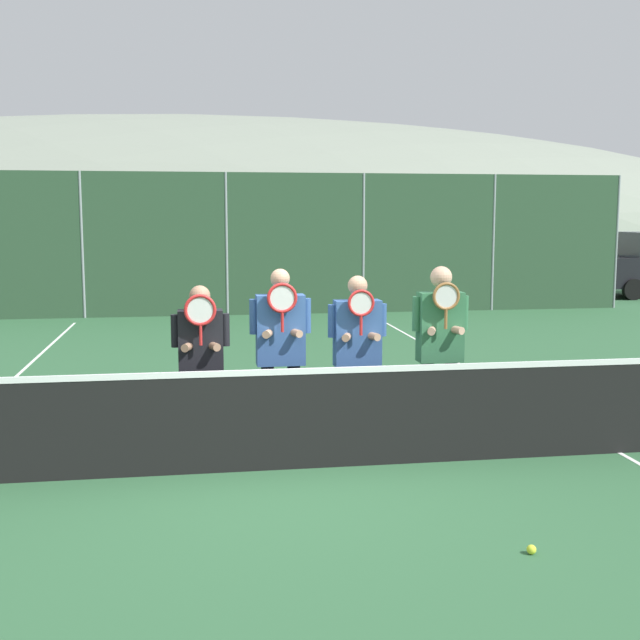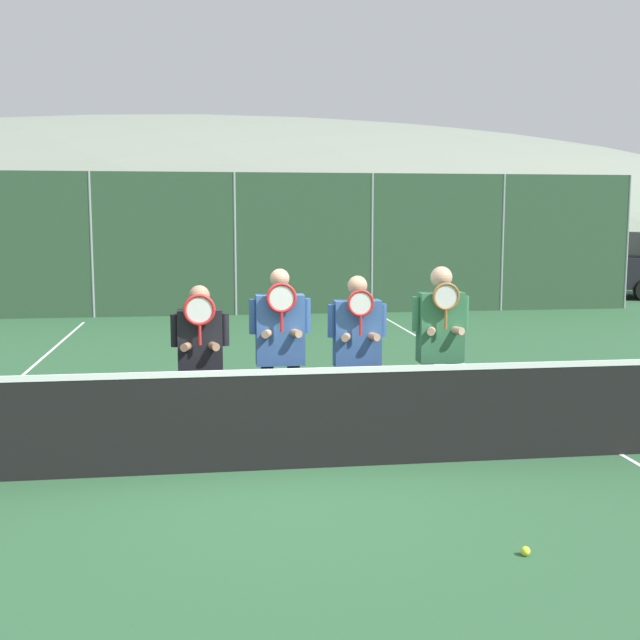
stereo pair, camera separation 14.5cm
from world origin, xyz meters
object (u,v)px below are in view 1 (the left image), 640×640
Objects in this scene: player_leftmost at (201,357)px; player_rightmost at (440,341)px; car_far_left at (2,272)px; car_center at (350,267)px; tennis_ball_on_court at (531,550)px; player_center_right at (357,347)px; car_right_of_center at (507,268)px; player_center_left at (281,345)px; car_left_of_center at (184,270)px.

player_rightmost reaches higher than player_leftmost.
car_far_left is at bearing 118.04° from player_rightmost.
player_leftmost is at bearing 179.75° from player_rightmost.
car_center is at bearing 2.30° from car_far_left.
player_rightmost is 15.51m from car_far_left.
car_far_left is 62.32× the size of tennis_ball_on_court.
player_leftmost is 1.57m from player_center_right.
player_rightmost is (0.83, -0.11, 0.06)m from player_center_right.
player_rightmost is at bearing -114.47° from car_right_of_center.
tennis_ball_on_court is (-6.60, -16.84, -0.83)m from car_right_of_center.
player_center_left is at bearing 118.00° from tennis_ball_on_court.
player_center_right is at bearing -100.84° from car_center.
player_rightmost is 2.87m from tennis_ball_on_court.
car_left_of_center is 60.84× the size of tennis_ball_on_court.
car_far_left is at bearing 115.42° from player_center_right.
tennis_ball_on_court is (2.26, -2.66, -0.97)m from player_leftmost.
car_center reaches higher than car_right_of_center.
tennis_ball_on_court is at bearing -111.40° from car_right_of_center.
car_center is (4.54, 0.29, 0.02)m from car_left_of_center.
player_center_left is 3.31m from tennis_ball_on_court.
tennis_ball_on_court is (0.69, -2.76, -1.01)m from player_center_right.
car_left_of_center is (4.59, 0.07, -0.01)m from car_far_left.
car_right_of_center is (8.07, 14.07, -0.22)m from player_center_left.
player_center_right is 3.02m from tennis_ball_on_court.
tennis_ball_on_court is at bearing -62.00° from player_center_left.
player_center_right is 0.95× the size of player_rightmost.
car_center is (2.67, 13.95, -0.10)m from player_center_right.
player_rightmost reaches higher than tennis_ball_on_court.
player_leftmost is 0.41× the size of car_center.
player_center_right is at bearing -82.21° from car_left_of_center.
car_center is at bearing 3.69° from car_left_of_center.
player_rightmost reaches higher than car_far_left.
car_far_left is at bearing 113.62° from tennis_ball_on_court.
player_center_left reaches higher than car_right_of_center.
car_far_left is (-5.68, 13.58, -0.16)m from player_center_left.
car_left_of_center is at bearing 101.11° from player_rightmost.
player_rightmost is at bearing -0.25° from player_leftmost.
car_center reaches higher than player_center_right.
player_center_left is 0.45× the size of car_center.
car_center reaches higher than player_leftmost.
car_left_of_center is at bearing 94.55° from player_center_left.
player_center_left reaches higher than car_left_of_center.
car_far_left reaches higher than player_leftmost.
player_center_left is 27.20× the size of tennis_ball_on_court.
player_rightmost is at bearing -78.89° from car_left_of_center.
player_center_left is 16.23m from car_right_of_center.
player_leftmost is 25.05× the size of tennis_ball_on_court.
car_center is 16.85m from tennis_ball_on_court.
tennis_ball_on_court is at bearing -81.14° from car_left_of_center.
player_center_right is at bearing 3.49° from player_leftmost.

